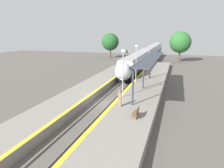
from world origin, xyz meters
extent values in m
plane|color=#56514C|center=(0.00, 0.00, 0.00)|extent=(120.00, 120.00, 0.00)
cube|color=slate|center=(-0.72, 0.00, 0.07)|extent=(0.08, 90.00, 0.15)
cube|color=slate|center=(0.72, 0.00, 0.07)|extent=(0.08, 90.00, 0.15)
cube|color=black|center=(0.00, 20.10, 0.59)|extent=(2.41, 17.79, 0.75)
cube|color=#28282D|center=(0.00, 20.10, 1.42)|extent=(2.74, 19.34, 0.90)
cube|color=#198CBF|center=(0.00, 20.10, 2.03)|extent=(2.75, 19.34, 0.31)
cube|color=#B2B7BC|center=(0.00, 20.10, 2.87)|extent=(2.74, 19.34, 1.37)
cube|color=black|center=(0.00, 20.10, 2.80)|extent=(2.76, 17.79, 0.75)
cube|color=#9E9EA3|center=(0.00, 20.10, 3.70)|extent=(2.46, 19.34, 0.30)
cylinder|color=black|center=(-0.72, 13.00, 0.45)|extent=(0.12, 0.91, 0.91)
cylinder|color=black|center=(0.72, 13.00, 0.45)|extent=(0.12, 0.91, 0.91)
cylinder|color=black|center=(-0.72, 15.20, 0.45)|extent=(0.12, 0.91, 0.91)
cylinder|color=black|center=(0.72, 15.20, 0.45)|extent=(0.12, 0.91, 0.91)
cylinder|color=black|center=(-0.72, 25.00, 0.45)|extent=(0.12, 0.91, 0.91)
cylinder|color=black|center=(0.72, 25.00, 0.45)|extent=(0.12, 0.91, 0.91)
cylinder|color=black|center=(-0.72, 27.20, 0.45)|extent=(0.12, 0.91, 0.91)
cylinder|color=black|center=(0.72, 27.20, 0.45)|extent=(0.12, 0.91, 0.91)
ellipsoid|color=#B2B7BC|center=(0.00, 9.39, 2.26)|extent=(2.63, 3.10, 2.84)
ellipsoid|color=black|center=(0.00, 9.01, 2.72)|extent=(1.91, 1.81, 1.45)
sphere|color=#F9F4CC|center=(0.00, 8.23, 1.22)|extent=(0.24, 0.24, 0.24)
cube|color=black|center=(0.00, 40.24, 0.59)|extent=(2.41, 17.79, 0.75)
cube|color=#28282D|center=(0.00, 40.24, 1.42)|extent=(2.74, 19.34, 0.90)
cube|color=#198CBF|center=(0.00, 40.24, 2.03)|extent=(2.75, 19.34, 0.31)
cube|color=#B2B7BC|center=(0.00, 40.24, 2.87)|extent=(2.74, 19.34, 1.37)
cube|color=black|center=(0.00, 40.24, 2.80)|extent=(2.76, 17.79, 0.75)
cube|color=#9E9EA3|center=(0.00, 40.24, 3.70)|extent=(2.46, 19.34, 0.30)
cylinder|color=black|center=(-0.72, 33.14, 0.45)|extent=(0.12, 0.91, 0.91)
cylinder|color=black|center=(0.72, 33.14, 0.45)|extent=(0.12, 0.91, 0.91)
cylinder|color=black|center=(-0.72, 35.34, 0.45)|extent=(0.12, 0.91, 0.91)
cylinder|color=black|center=(0.72, 35.34, 0.45)|extent=(0.12, 0.91, 0.91)
cylinder|color=black|center=(-0.72, 45.14, 0.45)|extent=(0.12, 0.91, 0.91)
cylinder|color=black|center=(0.72, 45.14, 0.45)|extent=(0.12, 0.91, 0.91)
cylinder|color=black|center=(-0.72, 47.34, 0.45)|extent=(0.12, 0.91, 0.91)
cylinder|color=black|center=(0.72, 47.34, 0.45)|extent=(0.12, 0.91, 0.91)
cube|color=black|center=(0.00, 60.38, 0.59)|extent=(2.41, 17.79, 0.75)
cube|color=#28282D|center=(0.00, 60.38, 1.42)|extent=(2.74, 19.34, 0.90)
cube|color=#198CBF|center=(0.00, 60.38, 2.03)|extent=(2.75, 19.34, 0.31)
cube|color=#B2B7BC|center=(0.00, 60.38, 2.87)|extent=(2.74, 19.34, 1.37)
cube|color=black|center=(0.00, 60.38, 2.80)|extent=(2.76, 17.79, 0.75)
cube|color=#9E9EA3|center=(0.00, 60.38, 3.70)|extent=(2.46, 19.34, 0.30)
cylinder|color=black|center=(-0.72, 53.29, 0.45)|extent=(0.12, 0.91, 0.91)
cylinder|color=black|center=(0.72, 53.29, 0.45)|extent=(0.12, 0.91, 0.91)
cylinder|color=black|center=(-0.72, 55.49, 0.45)|extent=(0.12, 0.91, 0.91)
cylinder|color=black|center=(0.72, 55.49, 0.45)|extent=(0.12, 0.91, 0.91)
cylinder|color=black|center=(-0.72, 65.28, 0.45)|extent=(0.12, 0.91, 0.91)
cylinder|color=black|center=(0.72, 65.28, 0.45)|extent=(0.12, 0.91, 0.91)
cylinder|color=black|center=(-0.72, 67.48, 0.45)|extent=(0.12, 0.91, 0.91)
cylinder|color=black|center=(0.72, 67.48, 0.45)|extent=(0.12, 0.91, 0.91)
cube|color=gray|center=(4.02, 0.00, 0.44)|extent=(4.76, 64.00, 0.89)
cube|color=yellow|center=(1.84, 0.00, 0.89)|extent=(0.40, 64.00, 0.01)
cube|color=gray|center=(-3.69, 0.00, 0.44)|extent=(4.09, 64.00, 0.89)
cube|color=yellow|center=(-1.84, 0.00, 0.89)|extent=(0.40, 64.00, 0.01)
cube|color=brown|center=(4.80, -5.87, 1.10)|extent=(0.36, 0.06, 0.42)
cube|color=brown|center=(4.80, -4.79, 1.10)|extent=(0.36, 0.06, 0.42)
cube|color=brown|center=(4.80, -5.33, 1.32)|extent=(0.44, 1.45, 0.03)
cube|color=brown|center=(5.00, -5.33, 1.56)|extent=(0.04, 1.45, 0.44)
cube|color=#7F6647|center=(2.71, -2.91, 1.31)|extent=(0.28, 0.20, 0.85)
cube|color=#7F6647|center=(2.71, -2.91, 2.07)|extent=(0.36, 0.22, 0.67)
sphere|color=#936B4C|center=(2.71, -2.91, 2.52)|extent=(0.23, 0.23, 0.23)
cylinder|color=#59595E|center=(-2.23, 21.41, 1.97)|extent=(0.14, 0.14, 3.93)
cube|color=black|center=(-2.23, 21.41, 4.28)|extent=(0.28, 0.20, 0.70)
sphere|color=#1ED833|center=(-2.23, 21.30, 4.45)|extent=(0.14, 0.14, 0.14)
sphere|color=#330A0A|center=(-2.23, 21.30, 4.11)|extent=(0.14, 0.14, 0.14)
cylinder|color=#9E9EA3|center=(2.18, 0.43, 3.56)|extent=(0.12, 0.12, 5.34)
cube|color=silver|center=(2.18, 0.43, 6.35)|extent=(0.36, 0.20, 0.24)
cylinder|color=#9E9EA3|center=(2.18, 8.61, 3.56)|extent=(0.12, 0.12, 5.34)
cube|color=silver|center=(2.18, 8.61, 6.35)|extent=(0.36, 0.20, 0.24)
cylinder|color=#333842|center=(3.86, -2.03, 2.85)|extent=(0.20, 0.20, 3.93)
cylinder|color=#333842|center=(3.86, 5.06, 2.85)|extent=(0.20, 0.20, 3.93)
cylinder|color=#333842|center=(3.86, 12.15, 2.85)|extent=(0.20, 0.20, 3.93)
cube|color=#333842|center=(3.86, 5.06, 4.92)|extent=(0.24, 17.19, 0.36)
cube|color=#333842|center=(4.76, 5.06, 5.04)|extent=(2.00, 17.19, 0.10)
cylinder|color=brown|center=(-12.92, 44.02, 1.46)|extent=(0.44, 0.44, 2.92)
sphere|color=#1E5123|center=(-12.92, 44.02, 5.10)|extent=(5.45, 5.45, 5.45)
cylinder|color=brown|center=(8.47, 40.33, 1.57)|extent=(0.44, 0.44, 3.13)
sphere|color=#286028|center=(8.47, 40.33, 5.48)|extent=(5.86, 5.86, 5.86)
camera|label=1|loc=(8.13, -23.58, 8.47)|focal=35.00mm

